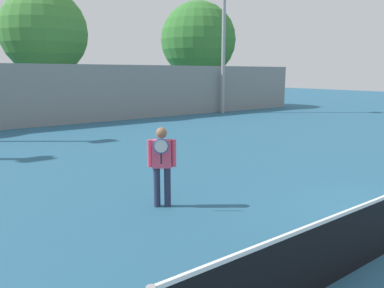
% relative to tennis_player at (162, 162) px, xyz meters
% --- Properties ---
extents(tennis_player, '(0.55, 0.53, 1.71)m').
position_rel_tennis_player_xyz_m(tennis_player, '(0.00, 0.00, 0.00)').
color(tennis_player, '#282D47').
rests_on(tennis_player, ground_plane).
extents(light_pole_near_left, '(0.90, 0.60, 10.45)m').
position_rel_tennis_player_xyz_m(light_pole_near_left, '(13.69, 13.62, 5.04)').
color(light_pole_near_left, '#939399').
rests_on(light_pole_near_left, ground_plane).
extents(back_fence, '(34.97, 0.06, 3.28)m').
position_rel_tennis_player_xyz_m(back_fence, '(3.38, 14.02, 0.65)').
color(back_fence, gray).
rests_on(back_fence, ground_plane).
extents(tree_green_broad, '(5.26, 5.26, 7.89)m').
position_rel_tennis_player_xyz_m(tree_green_broad, '(2.94, 18.10, 4.26)').
color(tree_green_broad, brown).
rests_on(tree_green_broad, ground_plane).
extents(tree_dark_dense, '(6.14, 6.14, 8.53)m').
position_rel_tennis_player_xyz_m(tree_dark_dense, '(15.37, 18.67, 4.46)').
color(tree_dark_dense, brown).
rests_on(tree_dark_dense, ground_plane).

